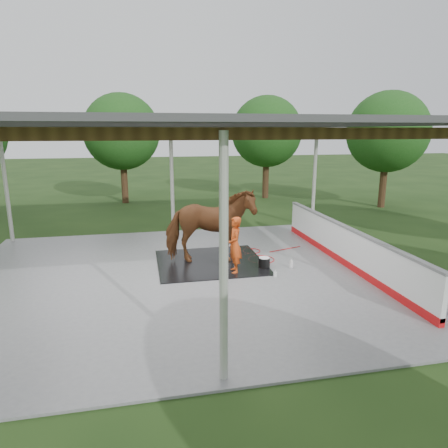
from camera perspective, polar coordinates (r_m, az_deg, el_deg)
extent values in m
plane|color=#1E3814|center=(11.00, -5.12, -7.53)|extent=(100.00, 100.00, 0.00)
cube|color=slate|center=(10.99, -5.12, -7.41)|extent=(12.00, 10.00, 0.05)
cylinder|color=beige|center=(5.96, -0.04, -5.59)|extent=(0.14, 0.14, 3.85)
cylinder|color=beige|center=(15.71, -28.70, 4.64)|extent=(0.14, 0.14, 3.85)
cylinder|color=beige|center=(15.08, -7.43, 5.86)|extent=(0.14, 0.14, 3.85)
cylinder|color=beige|center=(16.53, 12.79, 6.29)|extent=(0.14, 0.14, 3.85)
cube|color=brown|center=(5.83, -0.46, 12.78)|extent=(12.00, 0.10, 0.18)
cube|color=brown|center=(7.31, -2.85, 12.87)|extent=(12.00, 0.10, 0.18)
cube|color=brown|center=(8.79, -4.44, 12.93)|extent=(12.00, 0.10, 0.18)
cube|color=brown|center=(10.28, -5.57, 12.96)|extent=(12.00, 0.10, 0.18)
cube|color=brown|center=(11.77, -6.41, 12.98)|extent=(12.00, 0.10, 0.18)
cube|color=brown|center=(13.27, -7.07, 12.99)|extent=(12.00, 0.10, 0.18)
cube|color=brown|center=(14.76, -7.59, 13.00)|extent=(12.00, 0.10, 0.18)
cube|color=brown|center=(12.30, 22.51, 12.08)|extent=(0.12, 10.00, 0.18)
cube|color=#38383A|center=(10.28, -5.60, 14.07)|extent=(12.60, 10.60, 0.10)
cube|color=red|center=(12.31, 16.70, -5.02)|extent=(0.14, 8.00, 0.20)
cube|color=white|center=(12.17, 16.88, -2.78)|extent=(0.12, 8.00, 1.00)
cube|color=slate|center=(12.04, 17.04, -0.40)|extent=(0.16, 8.00, 0.06)
cylinder|color=#382314|center=(22.41, -14.02, 5.74)|extent=(0.36, 0.36, 2.20)
sphere|color=#194714|center=(22.23, -14.42, 12.65)|extent=(4.00, 4.00, 4.00)
cylinder|color=#382314|center=(23.51, 5.96, 6.40)|extent=(0.36, 0.36, 2.20)
sphere|color=#194714|center=(23.34, 6.12, 13.00)|extent=(4.00, 4.00, 4.00)
cylinder|color=#382314|center=(22.08, 21.73, 5.08)|extent=(0.36, 0.36, 2.20)
sphere|color=#194714|center=(21.90, 22.35, 12.08)|extent=(4.00, 4.00, 4.00)
cube|color=black|center=(11.95, -1.96, -5.45)|extent=(3.11, 2.91, 0.02)
imported|color=brown|center=(11.64, -2.00, -0.29)|extent=(2.69, 1.40, 2.19)
imported|color=#CE4616|center=(10.92, 1.57, -3.01)|extent=(0.40, 0.59, 1.57)
cylinder|color=black|center=(11.52, 5.77, -5.53)|extent=(0.33, 0.33, 0.29)
cylinder|color=white|center=(11.48, 5.78, -4.85)|extent=(0.30, 0.30, 0.03)
imported|color=silver|center=(11.59, 9.57, -5.51)|extent=(0.13, 0.13, 0.30)
imported|color=#338CD8|center=(10.88, 7.33, -7.01)|extent=(0.11, 0.11, 0.19)
torus|color=red|center=(13.06, 2.13, -3.80)|extent=(0.94, 0.94, 0.02)
torus|color=red|center=(12.23, 5.34, -5.05)|extent=(0.80, 0.80, 0.02)
torus|color=red|center=(13.03, 3.94, -3.86)|extent=(0.58, 0.58, 0.02)
cylinder|color=red|center=(13.35, 8.71, -3.57)|extent=(1.23, 0.42, 0.02)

